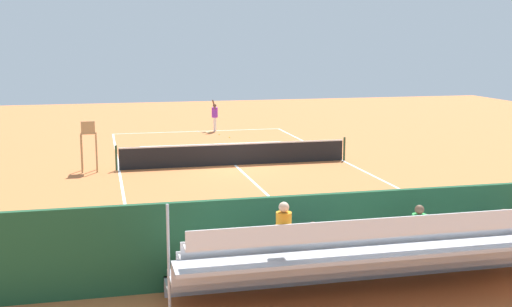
{
  "coord_description": "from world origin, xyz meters",
  "views": [
    {
      "loc": [
        5.69,
        27.88,
        5.5
      ],
      "look_at": [
        0.0,
        4.0,
        1.2
      ],
      "focal_mm": 46.21,
      "sensor_mm": 36.0,
      "label": 1
    }
  ],
  "objects_px": {
    "tennis_net": "(235,154)",
    "tennis_player": "(215,115)",
    "tennis_ball_near": "(219,134)",
    "tennis_ball_far": "(229,137)",
    "equipment_bag": "(395,255)",
    "tennis_racket": "(207,132)",
    "umpire_chair": "(89,141)",
    "courtside_bench": "(460,234)",
    "bleacher_stand": "(383,254)"
  },
  "relations": [
    {
      "from": "tennis_ball_near",
      "to": "tennis_ball_far",
      "type": "bearing_deg",
      "value": 107.45
    },
    {
      "from": "courtside_bench",
      "to": "tennis_ball_near",
      "type": "xyz_separation_m",
      "value": [
        2.22,
        -22.44,
        -0.53
      ]
    },
    {
      "from": "courtside_bench",
      "to": "tennis_racket",
      "type": "xyz_separation_m",
      "value": [
        2.71,
        -23.67,
        -0.54
      ]
    },
    {
      "from": "tennis_net",
      "to": "tennis_racket",
      "type": "height_order",
      "value": "tennis_net"
    },
    {
      "from": "tennis_racket",
      "to": "umpire_chair",
      "type": "bearing_deg",
      "value": 57.28
    },
    {
      "from": "umpire_chair",
      "to": "courtside_bench",
      "type": "distance_m",
      "value": 16.29
    },
    {
      "from": "tennis_net",
      "to": "courtside_bench",
      "type": "bearing_deg",
      "value": 103.47
    },
    {
      "from": "bleacher_stand",
      "to": "courtside_bench",
      "type": "distance_m",
      "value": 3.72
    },
    {
      "from": "courtside_bench",
      "to": "tennis_ball_near",
      "type": "bearing_deg",
      "value": -84.34
    },
    {
      "from": "umpire_chair",
      "to": "tennis_player",
      "type": "bearing_deg",
      "value": -123.93
    },
    {
      "from": "bleacher_stand",
      "to": "tennis_racket",
      "type": "xyz_separation_m",
      "value": [
        -0.36,
        -25.74,
        -0.92
      ]
    },
    {
      "from": "tennis_player",
      "to": "tennis_ball_near",
      "type": "bearing_deg",
      "value": 89.57
    },
    {
      "from": "tennis_net",
      "to": "tennis_racket",
      "type": "distance_m",
      "value": 10.43
    },
    {
      "from": "tennis_net",
      "to": "umpire_chair",
      "type": "bearing_deg",
      "value": -0.22
    },
    {
      "from": "courtside_bench",
      "to": "tennis_ball_far",
      "type": "distance_m",
      "value": 21.35
    },
    {
      "from": "equipment_bag",
      "to": "tennis_ball_near",
      "type": "height_order",
      "value": "equipment_bag"
    },
    {
      "from": "tennis_net",
      "to": "bleacher_stand",
      "type": "xyz_separation_m",
      "value": [
        -0.11,
        15.33,
        0.44
      ]
    },
    {
      "from": "bleacher_stand",
      "to": "equipment_bag",
      "type": "distance_m",
      "value": 2.41
    },
    {
      "from": "bleacher_stand",
      "to": "equipment_bag",
      "type": "bearing_deg",
      "value": -122.12
    },
    {
      "from": "umpire_chair",
      "to": "tennis_player",
      "type": "height_order",
      "value": "umpire_chair"
    },
    {
      "from": "tennis_net",
      "to": "courtside_bench",
      "type": "height_order",
      "value": "tennis_net"
    },
    {
      "from": "umpire_chair",
      "to": "tennis_racket",
      "type": "height_order",
      "value": "umpire_chair"
    },
    {
      "from": "umpire_chair",
      "to": "tennis_ball_near",
      "type": "relative_size",
      "value": 32.42
    },
    {
      "from": "equipment_bag",
      "to": "tennis_net",
      "type": "bearing_deg",
      "value": -84.36
    },
    {
      "from": "tennis_player",
      "to": "tennis_ball_far",
      "type": "relative_size",
      "value": 29.18
    },
    {
      "from": "tennis_ball_far",
      "to": "equipment_bag",
      "type": "bearing_deg",
      "value": 89.99
    },
    {
      "from": "equipment_bag",
      "to": "tennis_racket",
      "type": "relative_size",
      "value": 1.56
    },
    {
      "from": "tennis_net",
      "to": "bleacher_stand",
      "type": "height_order",
      "value": "bleacher_stand"
    },
    {
      "from": "tennis_net",
      "to": "tennis_player",
      "type": "distance_m",
      "value": 10.73
    },
    {
      "from": "equipment_bag",
      "to": "tennis_ball_near",
      "type": "distance_m",
      "value": 22.57
    },
    {
      "from": "umpire_chair",
      "to": "courtside_bench",
      "type": "height_order",
      "value": "umpire_chair"
    },
    {
      "from": "umpire_chair",
      "to": "courtside_bench",
      "type": "relative_size",
      "value": 1.19
    },
    {
      "from": "tennis_player",
      "to": "tennis_ball_far",
      "type": "bearing_deg",
      "value": 97.61
    },
    {
      "from": "tennis_ball_near",
      "to": "equipment_bag",
      "type": "bearing_deg",
      "value": 90.93
    },
    {
      "from": "tennis_ball_near",
      "to": "tennis_ball_far",
      "type": "distance_m",
      "value": 1.24
    },
    {
      "from": "tennis_racket",
      "to": "tennis_ball_near",
      "type": "bearing_deg",
      "value": 111.5
    },
    {
      "from": "tennis_ball_near",
      "to": "tennis_net",
      "type": "bearing_deg",
      "value": 84.05
    },
    {
      "from": "bleacher_stand",
      "to": "tennis_player",
      "type": "xyz_separation_m",
      "value": [
        -0.86,
        -26.01,
        0.08
      ]
    },
    {
      "from": "bleacher_stand",
      "to": "tennis_ball_far",
      "type": "bearing_deg",
      "value": -92.99
    },
    {
      "from": "courtside_bench",
      "to": "bleacher_stand",
      "type": "bearing_deg",
      "value": 33.89
    },
    {
      "from": "equipment_bag",
      "to": "tennis_racket",
      "type": "distance_m",
      "value": 23.82
    },
    {
      "from": "tennis_net",
      "to": "bleacher_stand",
      "type": "distance_m",
      "value": 15.34
    },
    {
      "from": "bleacher_stand",
      "to": "tennis_ball_far",
      "type": "xyz_separation_m",
      "value": [
        -1.22,
        -23.32,
        -0.9
      ]
    },
    {
      "from": "tennis_racket",
      "to": "tennis_ball_near",
      "type": "xyz_separation_m",
      "value": [
        -0.49,
        1.24,
        0.02
      ]
    },
    {
      "from": "tennis_net",
      "to": "tennis_ball_near",
      "type": "relative_size",
      "value": 156.06
    },
    {
      "from": "umpire_chair",
      "to": "equipment_bag",
      "type": "distance_m",
      "value": 15.43
    },
    {
      "from": "umpire_chair",
      "to": "equipment_bag",
      "type": "height_order",
      "value": "umpire_chair"
    },
    {
      "from": "equipment_bag",
      "to": "tennis_racket",
      "type": "bearing_deg",
      "value": -87.94
    },
    {
      "from": "tennis_net",
      "to": "umpire_chair",
      "type": "relative_size",
      "value": 4.81
    },
    {
      "from": "tennis_net",
      "to": "bleacher_stand",
      "type": "relative_size",
      "value": 1.14
    }
  ]
}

